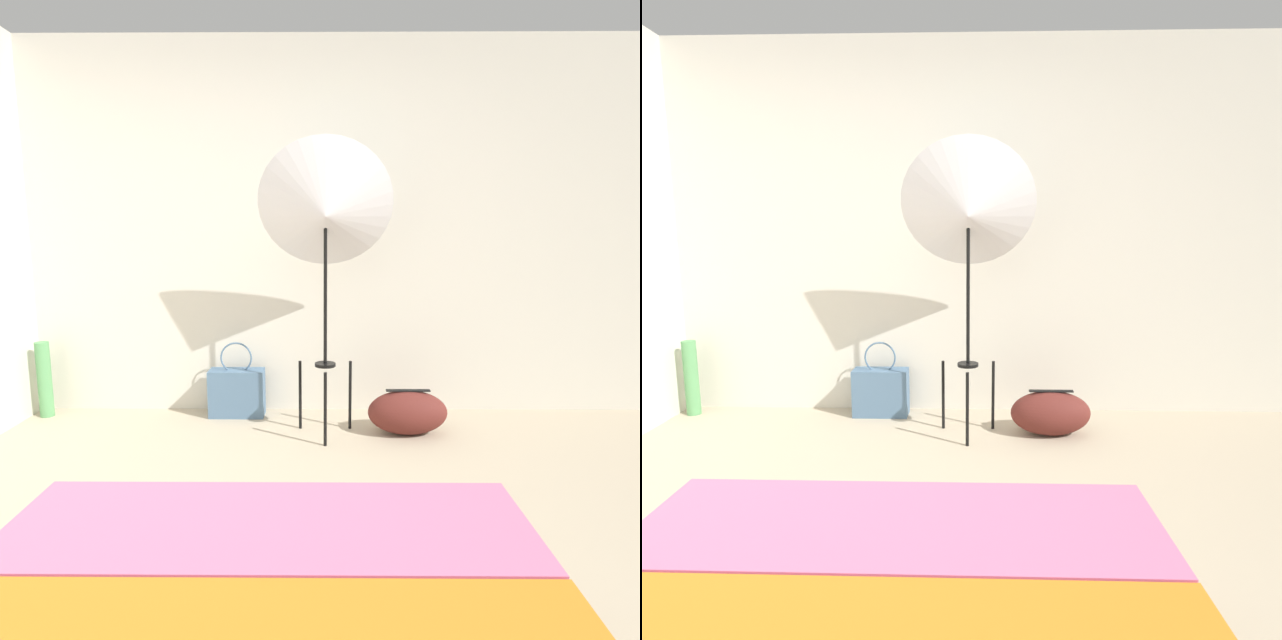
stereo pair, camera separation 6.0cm
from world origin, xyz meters
TOP-DOWN VIEW (x-y plane):
  - ground_plane at (0.00, 0.00)m, footprint 14.00×14.00m
  - wall_back at (0.00, 2.12)m, footprint 8.00×0.05m
  - photo_umbrella at (0.40, 1.61)m, footprint 0.84×0.54m
  - tote_bag at (-0.23, 1.95)m, footprint 0.39×0.16m
  - duffel_bag at (0.93, 1.62)m, footprint 0.51×0.28m
  - paper_roll at (-1.58, 1.93)m, footprint 0.09×0.09m

SIDE VIEW (x-z plane):
  - ground_plane at x=0.00m, z-range 0.00..0.00m
  - duffel_bag at x=0.93m, z-range 0.00..0.29m
  - tote_bag at x=-0.23m, z-range -0.09..0.44m
  - paper_roll at x=-1.58m, z-range 0.00..0.54m
  - wall_back at x=0.00m, z-range 0.00..2.60m
  - photo_umbrella at x=0.40m, z-range 0.49..2.33m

